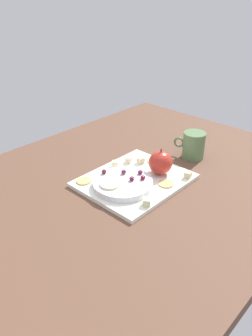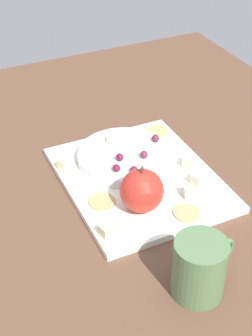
{
  "view_description": "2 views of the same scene",
  "coord_description": "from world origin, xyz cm",
  "px_view_note": "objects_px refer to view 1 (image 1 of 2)",
  "views": [
    {
      "loc": [
        -69.95,
        -60.95,
        59.38
      ],
      "look_at": [
        -3.59,
        1.19,
        8.37
      ],
      "focal_mm": 35.23,
      "sensor_mm": 36.0,
      "label": 1
    },
    {
      "loc": [
        66.09,
        -36.4,
        64.17
      ],
      "look_at": [
        -2.61,
        -4.18,
        7.68
      ],
      "focal_mm": 54.44,
      "sensor_mm": 36.0,
      "label": 2
    }
  ],
  "objects_px": {
    "grape_0": "(124,172)",
    "grape_2": "(140,172)",
    "apple_whole": "(161,163)",
    "cheese_cube_1": "(188,175)",
    "cheese_cube_3": "(141,160)",
    "cracker_1": "(84,181)",
    "serving_dish": "(123,184)",
    "cheese_cube_2": "(115,164)",
    "cheese_cube_0": "(129,160)",
    "grape_1": "(132,179)",
    "cracker_0": "(166,184)",
    "grape_4": "(104,172)",
    "cheese_cube_4": "(147,202)",
    "grape_3": "(143,178)",
    "cup": "(193,145)",
    "cracker_2": "(154,161)",
    "platter": "(135,180)",
    "apple_slice_0": "(110,184)"
  },
  "relations": [
    {
      "from": "grape_2",
      "to": "grape_4",
      "type": "relative_size",
      "value": 1.0
    },
    {
      "from": "cheese_cube_4",
      "to": "grape_0",
      "type": "distance_m",
      "value": 0.16
    },
    {
      "from": "cheese_cube_1",
      "to": "cracker_1",
      "type": "bearing_deg",
      "value": 137.27
    },
    {
      "from": "cracker_2",
      "to": "grape_3",
      "type": "distance_m",
      "value": 0.16
    },
    {
      "from": "grape_2",
      "to": "cup",
      "type": "bearing_deg",
      "value": -4.95
    },
    {
      "from": "grape_0",
      "to": "cheese_cube_3",
      "type": "bearing_deg",
      "value": 14.87
    },
    {
      "from": "cracker_2",
      "to": "grape_2",
      "type": "height_order",
      "value": "grape_2"
    },
    {
      "from": "platter",
      "to": "grape_0",
      "type": "bearing_deg",
      "value": 138.2
    },
    {
      "from": "serving_dish",
      "to": "cheese_cube_4",
      "type": "bearing_deg",
      "value": -102.36
    },
    {
      "from": "grape_0",
      "to": "grape_1",
      "type": "relative_size",
      "value": 1.0
    },
    {
      "from": "cheese_cube_1",
      "to": "grape_0",
      "type": "relative_size",
      "value": 1.29
    },
    {
      "from": "cheese_cube_3",
      "to": "cracker_2",
      "type": "distance_m",
      "value": 0.05
    },
    {
      "from": "cheese_cube_3",
      "to": "cracker_2",
      "type": "bearing_deg",
      "value": -34.96
    },
    {
      "from": "cheese_cube_1",
      "to": "cracker_2",
      "type": "distance_m",
      "value": 0.15
    },
    {
      "from": "grape_4",
      "to": "apple_slice_0",
      "type": "bearing_deg",
      "value": -119.83
    },
    {
      "from": "cheese_cube_3",
      "to": "cracker_1",
      "type": "height_order",
      "value": "cheese_cube_3"
    },
    {
      "from": "cheese_cube_1",
      "to": "cheese_cube_3",
      "type": "height_order",
      "value": "same"
    },
    {
      "from": "apple_whole",
      "to": "cheese_cube_1",
      "type": "relative_size",
      "value": 3.73
    },
    {
      "from": "cracker_2",
      "to": "cup",
      "type": "xyz_separation_m",
      "value": [
        0.14,
        -0.07,
        0.03
      ]
    },
    {
      "from": "cheese_cube_4",
      "to": "cracker_0",
      "type": "relative_size",
      "value": 0.44
    },
    {
      "from": "serving_dish",
      "to": "grape_1",
      "type": "bearing_deg",
      "value": -42.71
    },
    {
      "from": "platter",
      "to": "serving_dish",
      "type": "distance_m",
      "value": 0.06
    },
    {
      "from": "cheese_cube_0",
      "to": "cheese_cube_4",
      "type": "distance_m",
      "value": 0.26
    },
    {
      "from": "grape_1",
      "to": "cheese_cube_0",
      "type": "bearing_deg",
      "value": 46.34
    },
    {
      "from": "cracker_2",
      "to": "cheese_cube_3",
      "type": "bearing_deg",
      "value": 145.04
    },
    {
      "from": "cracker_2",
      "to": "platter",
      "type": "bearing_deg",
      "value": -168.11
    },
    {
      "from": "cheese_cube_3",
      "to": "grape_4",
      "type": "bearing_deg",
      "value": 174.63
    },
    {
      "from": "apple_whole",
      "to": "grape_1",
      "type": "height_order",
      "value": "apple_whole"
    },
    {
      "from": "platter",
      "to": "apple_whole",
      "type": "relative_size",
      "value": 4.26
    },
    {
      "from": "apple_whole",
      "to": "cheese_cube_4",
      "type": "bearing_deg",
      "value": -153.49
    },
    {
      "from": "cheese_cube_0",
      "to": "cheese_cube_4",
      "type": "relative_size",
      "value": 1.0
    },
    {
      "from": "apple_whole",
      "to": "grape_0",
      "type": "bearing_deg",
      "value": 151.29
    },
    {
      "from": "grape_1",
      "to": "apple_slice_0",
      "type": "bearing_deg",
      "value": 154.5
    },
    {
      "from": "cheese_cube_0",
      "to": "grape_1",
      "type": "bearing_deg",
      "value": -133.66
    },
    {
      "from": "grape_0",
      "to": "grape_2",
      "type": "bearing_deg",
      "value": -47.74
    },
    {
      "from": "grape_0",
      "to": "cheese_cube_0",
      "type": "bearing_deg",
      "value": 34.74
    },
    {
      "from": "cheese_cube_4",
      "to": "grape_3",
      "type": "distance_m",
      "value": 0.11
    },
    {
      "from": "serving_dish",
      "to": "cheese_cube_1",
      "type": "xyz_separation_m",
      "value": [
        0.18,
        -0.12,
        0.0
      ]
    },
    {
      "from": "grape_1",
      "to": "cheese_cube_2",
      "type": "bearing_deg",
      "value": 67.11
    },
    {
      "from": "grape_1",
      "to": "grape_4",
      "type": "distance_m",
      "value": 0.1
    },
    {
      "from": "grape_4",
      "to": "cheese_cube_0",
      "type": "bearing_deg",
      "value": 7.69
    },
    {
      "from": "cheese_cube_0",
      "to": "grape_2",
      "type": "xyz_separation_m",
      "value": [
        -0.06,
        -0.1,
        0.02
      ]
    },
    {
      "from": "cheese_cube_0",
      "to": "grape_1",
      "type": "xyz_separation_m",
      "value": [
        -0.11,
        -0.11,
        0.02
      ]
    },
    {
      "from": "cheese_cube_2",
      "to": "cracker_1",
      "type": "height_order",
      "value": "cheese_cube_2"
    },
    {
      "from": "grape_2",
      "to": "cracker_2",
      "type": "bearing_deg",
      "value": 19.1
    },
    {
      "from": "cracker_1",
      "to": "grape_4",
      "type": "relative_size",
      "value": 2.96
    },
    {
      "from": "cracker_0",
      "to": "grape_2",
      "type": "height_order",
      "value": "grape_2"
    },
    {
      "from": "cracker_1",
      "to": "grape_4",
      "type": "bearing_deg",
      "value": -32.71
    },
    {
      "from": "cracker_2",
      "to": "grape_3",
      "type": "relative_size",
      "value": 2.96
    },
    {
      "from": "cracker_2",
      "to": "cup",
      "type": "relative_size",
      "value": 0.44
    }
  ]
}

